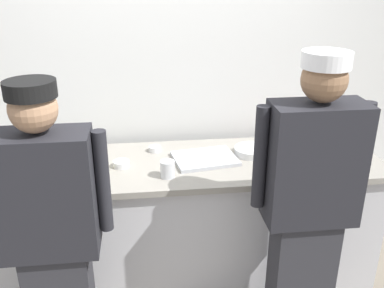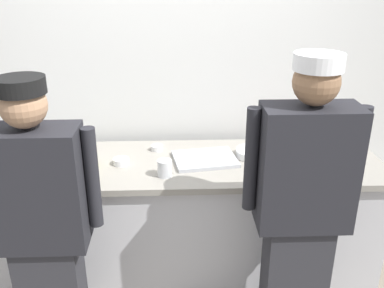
{
  "view_description": "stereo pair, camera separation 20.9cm",
  "coord_description": "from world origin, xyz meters",
  "px_view_note": "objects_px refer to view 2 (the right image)",
  "views": [
    {
      "loc": [
        -0.19,
        -2.18,
        2.12
      ],
      "look_at": [
        0.12,
        0.42,
        1.02
      ],
      "focal_mm": 40.13,
      "sensor_mm": 36.0,
      "label": 1
    },
    {
      "loc": [
        0.02,
        -2.19,
        2.12
      ],
      "look_at": [
        0.12,
        0.42,
        1.02
      ],
      "focal_mm": 40.13,
      "sensor_mm": 36.0,
      "label": 2
    }
  ],
  "objects_px": {
    "chef_center": "(302,207)",
    "plate_stack_rear": "(317,147)",
    "plate_stack_front": "(253,153)",
    "ramekin_orange_sauce": "(157,147)",
    "chefs_knife": "(325,168)",
    "sheet_tray": "(205,159)",
    "squeeze_bottle_secondary": "(93,154)",
    "squeeze_bottle_primary": "(284,140)",
    "chef_near_left": "(43,227)",
    "mixing_bowl_steel": "(54,159)",
    "ramekin_red_sauce": "(25,148)",
    "deli_cup": "(165,168)",
    "ramekin_yellow_sauce": "(121,161)"
  },
  "relations": [
    {
      "from": "sheet_tray",
      "to": "squeeze_bottle_primary",
      "type": "height_order",
      "value": "squeeze_bottle_primary"
    },
    {
      "from": "ramekin_red_sauce",
      "to": "chef_near_left",
      "type": "bearing_deg",
      "value": -67.8
    },
    {
      "from": "plate_stack_rear",
      "to": "deli_cup",
      "type": "height_order",
      "value": "deli_cup"
    },
    {
      "from": "plate_stack_front",
      "to": "ramekin_orange_sauce",
      "type": "distance_m",
      "value": 0.68
    },
    {
      "from": "squeeze_bottle_secondary",
      "to": "ramekin_yellow_sauce",
      "type": "bearing_deg",
      "value": 8.29
    },
    {
      "from": "chef_near_left",
      "to": "mixing_bowl_steel",
      "type": "bearing_deg",
      "value": 98.86
    },
    {
      "from": "chef_near_left",
      "to": "squeeze_bottle_primary",
      "type": "xyz_separation_m",
      "value": [
        1.43,
        0.85,
        0.1
      ]
    },
    {
      "from": "squeeze_bottle_primary",
      "to": "ramekin_yellow_sauce",
      "type": "distance_m",
      "value": 1.12
    },
    {
      "from": "sheet_tray",
      "to": "squeeze_bottle_secondary",
      "type": "relative_size",
      "value": 2.18
    },
    {
      "from": "chef_near_left",
      "to": "chef_center",
      "type": "relative_size",
      "value": 0.95
    },
    {
      "from": "mixing_bowl_steel",
      "to": "ramekin_red_sauce",
      "type": "distance_m",
      "value": 0.37
    },
    {
      "from": "ramekin_red_sauce",
      "to": "mixing_bowl_steel",
      "type": "bearing_deg",
      "value": -42.37
    },
    {
      "from": "chefs_knife",
      "to": "squeeze_bottle_secondary",
      "type": "bearing_deg",
      "value": 176.39
    },
    {
      "from": "ramekin_orange_sauce",
      "to": "squeeze_bottle_secondary",
      "type": "bearing_deg",
      "value": -148.08
    },
    {
      "from": "plate_stack_rear",
      "to": "chefs_knife",
      "type": "height_order",
      "value": "plate_stack_rear"
    },
    {
      "from": "squeeze_bottle_secondary",
      "to": "deli_cup",
      "type": "height_order",
      "value": "squeeze_bottle_secondary"
    },
    {
      "from": "ramekin_red_sauce",
      "to": "deli_cup",
      "type": "relative_size",
      "value": 0.83
    },
    {
      "from": "plate_stack_rear",
      "to": "ramekin_orange_sauce",
      "type": "xyz_separation_m",
      "value": [
        -1.13,
        0.04,
        -0.0
      ]
    },
    {
      "from": "plate_stack_rear",
      "to": "sheet_tray",
      "type": "relative_size",
      "value": 0.58
    },
    {
      "from": "chefs_knife",
      "to": "deli_cup",
      "type": "bearing_deg",
      "value": -176.63
    },
    {
      "from": "chef_near_left",
      "to": "sheet_tray",
      "type": "relative_size",
      "value": 4.06
    },
    {
      "from": "ramekin_yellow_sauce",
      "to": "squeeze_bottle_secondary",
      "type": "bearing_deg",
      "value": -171.71
    },
    {
      "from": "squeeze_bottle_secondary",
      "to": "squeeze_bottle_primary",
      "type": "bearing_deg",
      "value": 7.82
    },
    {
      "from": "ramekin_yellow_sauce",
      "to": "deli_cup",
      "type": "height_order",
      "value": "deli_cup"
    },
    {
      "from": "chef_center",
      "to": "ramekin_red_sauce",
      "type": "relative_size",
      "value": 19.47
    },
    {
      "from": "plate_stack_front",
      "to": "plate_stack_rear",
      "type": "xyz_separation_m",
      "value": [
        0.47,
        0.08,
        0.0
      ]
    },
    {
      "from": "ramekin_orange_sauce",
      "to": "deli_cup",
      "type": "height_order",
      "value": "deli_cup"
    },
    {
      "from": "plate_stack_rear",
      "to": "ramekin_yellow_sauce",
      "type": "xyz_separation_m",
      "value": [
        -1.36,
        -0.18,
        -0.0
      ]
    },
    {
      "from": "chef_near_left",
      "to": "mixing_bowl_steel",
      "type": "distance_m",
      "value": 0.69
    },
    {
      "from": "plate_stack_front",
      "to": "deli_cup",
      "type": "height_order",
      "value": "deli_cup"
    },
    {
      "from": "chef_center",
      "to": "squeeze_bottle_primary",
      "type": "xyz_separation_m",
      "value": [
        0.08,
        0.79,
        0.05
      ]
    },
    {
      "from": "plate_stack_rear",
      "to": "squeeze_bottle_secondary",
      "type": "relative_size",
      "value": 1.27
    },
    {
      "from": "chef_center",
      "to": "mixing_bowl_steel",
      "type": "xyz_separation_m",
      "value": [
        -1.45,
        0.62,
        0.02
      ]
    },
    {
      "from": "mixing_bowl_steel",
      "to": "squeeze_bottle_primary",
      "type": "xyz_separation_m",
      "value": [
        1.54,
        0.17,
        0.03
      ]
    },
    {
      "from": "chef_center",
      "to": "plate_stack_rear",
      "type": "relative_size",
      "value": 7.33
    },
    {
      "from": "ramekin_red_sauce",
      "to": "ramekin_yellow_sauce",
      "type": "xyz_separation_m",
      "value": [
        0.7,
        -0.23,
        -0.0
      ]
    },
    {
      "from": "ramekin_orange_sauce",
      "to": "squeeze_bottle_primary",
      "type": "bearing_deg",
      "value": -4.77
    },
    {
      "from": "sheet_tray",
      "to": "squeeze_bottle_secondary",
      "type": "bearing_deg",
      "value": -175.23
    },
    {
      "from": "sheet_tray",
      "to": "plate_stack_front",
      "type": "bearing_deg",
      "value": 10.17
    },
    {
      "from": "chefs_knife",
      "to": "sheet_tray",
      "type": "bearing_deg",
      "value": 168.54
    },
    {
      "from": "plate_stack_front",
      "to": "squeeze_bottle_primary",
      "type": "relative_size",
      "value": 1.28
    },
    {
      "from": "ramekin_orange_sauce",
      "to": "ramekin_red_sauce",
      "type": "bearing_deg",
      "value": 179.54
    },
    {
      "from": "plate_stack_front",
      "to": "chefs_knife",
      "type": "distance_m",
      "value": 0.48
    },
    {
      "from": "ramekin_orange_sauce",
      "to": "ramekin_yellow_sauce",
      "type": "xyz_separation_m",
      "value": [
        -0.23,
        -0.22,
        0.0
      ]
    },
    {
      "from": "sheet_tray",
      "to": "chefs_knife",
      "type": "height_order",
      "value": "sheet_tray"
    },
    {
      "from": "chef_near_left",
      "to": "plate_stack_front",
      "type": "xyz_separation_m",
      "value": [
        1.21,
        0.8,
        0.04
      ]
    },
    {
      "from": "plate_stack_front",
      "to": "ramekin_orange_sauce",
      "type": "bearing_deg",
      "value": 169.09
    },
    {
      "from": "chef_center",
      "to": "chefs_knife",
      "type": "bearing_deg",
      "value": 60.21
    },
    {
      "from": "plate_stack_front",
      "to": "chef_center",
      "type": "bearing_deg",
      "value": -79.82
    },
    {
      "from": "sheet_tray",
      "to": "chefs_knife",
      "type": "bearing_deg",
      "value": -11.46
    }
  ]
}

